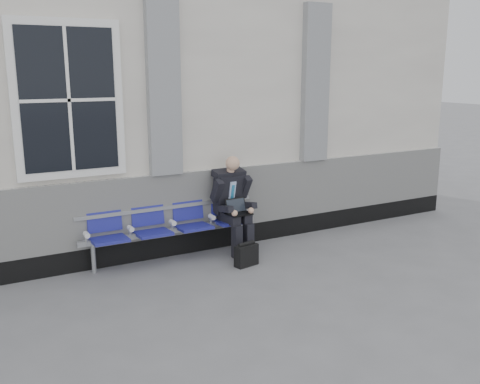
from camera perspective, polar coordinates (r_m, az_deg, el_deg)
ground at (r=6.12m, az=-17.00°, el=-12.99°), size 70.00×70.00×0.00m
station_building at (r=8.98m, az=-22.68°, el=9.43°), size 14.40×4.40×4.49m
bench at (r=7.53m, az=-7.40°, el=-3.10°), size 2.60×0.47×0.91m
businessman at (r=7.72m, az=-0.80°, el=-0.93°), size 0.58×0.78×1.42m
briefcase at (r=7.32m, az=0.69°, el=-6.71°), size 0.35×0.20×0.34m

